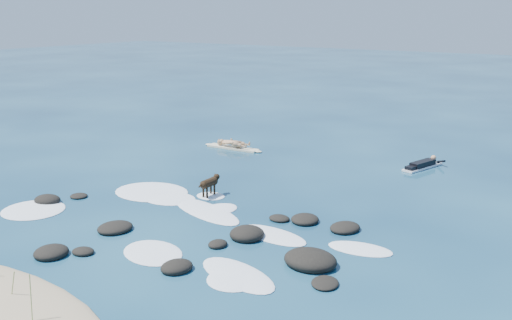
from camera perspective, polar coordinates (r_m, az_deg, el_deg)
The scene contains 6 objects.
ground at distance 19.51m, azimuth -6.60°, elevation -5.05°, with size 160.00×160.00×0.00m, color #0A2642.
reef_rocks at distance 16.88m, azimuth -4.00°, elevation -7.85°, with size 12.00×7.38×0.53m.
breaking_foam at distance 18.74m, azimuth -7.82°, elevation -5.90°, with size 12.72×6.38×0.12m.
standing_surfer_rig at distance 27.75m, azimuth -2.33°, elevation 2.59°, with size 3.26×0.68×1.85m.
paddling_surfer_rig at distance 25.51m, azimuth 16.37°, elevation -0.45°, with size 1.36×2.49×0.43m.
dog at distance 20.69m, azimuth -4.64°, elevation -2.28°, with size 0.33×1.26×0.80m.
Camera 1 is at (11.88, -14.00, 6.57)m, focal length 40.00 mm.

